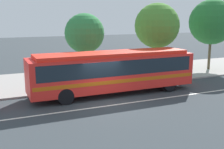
{
  "coord_description": "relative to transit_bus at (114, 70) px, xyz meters",
  "views": [
    {
      "loc": [
        -6.27,
        -15.5,
        5.25
      ],
      "look_at": [
        1.35,
        1.82,
        1.3
      ],
      "focal_mm": 44.64,
      "sensor_mm": 36.0,
      "label": 1
    }
  ],
  "objects": [
    {
      "name": "ground_plane",
      "position": [
        -1.37,
        -1.59,
        -1.69
      ],
      "size": [
        120.0,
        120.0,
        0.0
      ],
      "primitive_type": "plane",
      "color": "#333A3F"
    },
    {
      "name": "lane_stripe_center",
      "position": [
        -1.37,
        -2.39,
        -1.69
      ],
      "size": [
        56.0,
        0.16,
        0.01
      ],
      "primitive_type": "cube",
      "color": "silver",
      "rests_on": "ground_plane"
    },
    {
      "name": "pedestrian_standing_by_tree",
      "position": [
        -1.7,
        3.34,
        -0.58
      ],
      "size": [
        0.46,
        0.46,
        1.69
      ],
      "color": "#263242",
      "rests_on": "sidewalk_slab"
    },
    {
      "name": "street_tree_near_stop",
      "position": [
        -0.76,
        3.89,
        2.26
      ],
      "size": [
        3.11,
        3.11,
        5.41
      ],
      "color": "brown",
      "rests_on": "sidewalk_slab"
    },
    {
      "name": "street_tree_mid_block",
      "position": [
        5.57,
        3.4,
        2.78
      ],
      "size": [
        3.83,
        3.83,
        6.28
      ],
      "color": "brown",
      "rests_on": "sidewalk_slab"
    },
    {
      "name": "bus_stop_sign",
      "position": [
        5.45,
        2.08,
        0.01
      ],
      "size": [
        0.1,
        0.44,
        2.46
      ],
      "color": "gray",
      "rests_on": "sidewalk_slab"
    },
    {
      "name": "pedestrian_walking_along_curb",
      "position": [
        -0.1,
        2.37,
        -0.6
      ],
      "size": [
        0.47,
        0.47,
        1.68
      ],
      "color": "#75654F",
      "rests_on": "sidewalk_slab"
    },
    {
      "name": "transit_bus",
      "position": [
        0.0,
        0.0,
        0.0
      ],
      "size": [
        11.48,
        2.59,
        2.91
      ],
      "color": "red",
      "rests_on": "ground_plane"
    },
    {
      "name": "street_tree_far_end",
      "position": [
        12.23,
        4.09,
        3.04
      ],
      "size": [
        4.35,
        4.35,
        6.79
      ],
      "color": "brown",
      "rests_on": "sidewalk_slab"
    },
    {
      "name": "pedestrian_waiting_near_sign",
      "position": [
        -4.08,
        3.54,
        -0.6
      ],
      "size": [
        0.43,
        0.43,
        1.66
      ],
      "color": "#352D3F",
      "rests_on": "sidewalk_slab"
    },
    {
      "name": "sidewalk_slab",
      "position": [
        -1.37,
        5.35,
        -1.63
      ],
      "size": [
        60.0,
        8.0,
        0.12
      ],
      "primitive_type": "cube",
      "color": "#9B9590",
      "rests_on": "ground_plane"
    }
  ]
}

